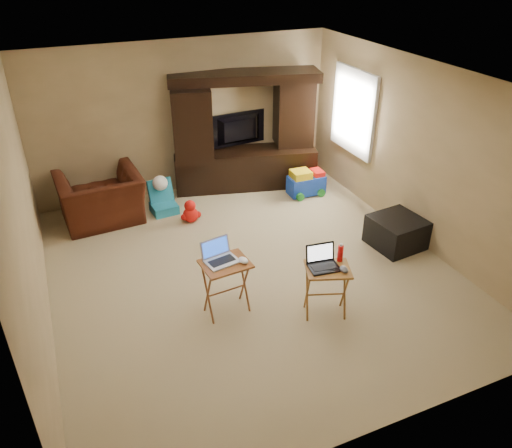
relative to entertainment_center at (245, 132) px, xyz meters
name	(u,v)px	position (x,y,z in m)	size (l,w,h in m)	color
floor	(250,269)	(-0.92, -2.42, -0.99)	(5.50, 5.50, 0.00)	beige
ceiling	(249,79)	(-0.92, -2.42, 1.51)	(5.50, 5.50, 0.00)	silver
wall_back	(185,118)	(-0.92, 0.33, 0.26)	(5.00, 5.00, 0.00)	tan
wall_front	(387,326)	(-0.92, -5.17, 0.26)	(5.00, 5.00, 0.00)	tan
wall_left	(26,225)	(-3.42, -2.42, 0.26)	(5.50, 5.50, 0.00)	tan
wall_right	(417,153)	(1.58, -2.42, 0.26)	(5.50, 5.50, 0.00)	tan
window_pane	(355,111)	(1.56, -0.87, 0.41)	(1.20, 1.20, 0.00)	white
window_frame	(353,111)	(1.54, -0.87, 0.41)	(0.06, 1.14, 1.34)	white
entertainment_center	(245,132)	(0.00, 0.00, 0.00)	(2.42, 0.61, 1.98)	black
television	(240,130)	(0.00, 0.20, -0.04)	(1.01, 0.13, 0.58)	black
recliner	(101,199)	(-2.50, -0.32, -0.60)	(1.19, 1.04, 0.78)	#491C0F
child_rocker	(163,198)	(-1.57, -0.41, -0.73)	(0.39, 0.44, 0.52)	teal
plush_toy	(190,211)	(-1.27, -0.87, -0.81)	(0.33, 0.28, 0.37)	red
push_toy	(306,182)	(0.81, -0.74, -0.76)	(0.62, 0.45, 0.47)	#173FBE
ottoman	(396,232)	(1.22, -2.68, -0.78)	(0.66, 0.66, 0.43)	black
tray_table_left	(226,288)	(-1.50, -3.09, -0.65)	(0.53, 0.42, 0.68)	#975924
tray_table_right	(326,291)	(-0.47, -3.58, -0.67)	(0.49, 0.39, 0.64)	#986324
laptop_left	(222,253)	(-1.53, -3.06, -0.19)	(0.36, 0.29, 0.24)	silver
laptop_right	(325,259)	(-0.51, -3.56, -0.23)	(0.34, 0.28, 0.24)	black
mouse_left	(243,260)	(-1.31, -3.16, -0.28)	(0.09, 0.14, 0.06)	white
mouse_right	(344,269)	(-0.34, -3.70, -0.32)	(0.08, 0.13, 0.05)	#45464B
water_bottle	(340,253)	(-0.27, -3.50, -0.25)	(0.06, 0.06, 0.20)	red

